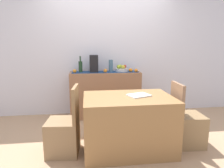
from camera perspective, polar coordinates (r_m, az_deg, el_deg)
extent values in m
cube|color=tan|center=(3.23, 1.00, -14.83)|extent=(6.40, 6.40, 0.02)
cube|color=silver|center=(4.07, -1.41, 10.38)|extent=(6.40, 0.06, 2.70)
cube|color=#976849|center=(3.93, -1.94, -2.98)|extent=(1.36, 0.42, 0.89)
cube|color=navy|center=(3.84, -1.99, 3.53)|extent=(1.28, 0.32, 0.01)
cylinder|color=silver|center=(3.88, 2.85, 4.08)|extent=(0.25, 0.25, 0.06)
sphere|color=red|center=(3.93, 3.67, 5.10)|extent=(0.07, 0.07, 0.07)
sphere|color=gold|center=(3.83, 3.25, 4.98)|extent=(0.07, 0.07, 0.07)
sphere|color=#93B42F|center=(3.94, 2.39, 5.14)|extent=(0.07, 0.07, 0.07)
sphere|color=#9AB32C|center=(3.85, 1.94, 5.03)|extent=(0.07, 0.07, 0.07)
cylinder|color=#1F3C22|center=(3.81, -9.09, 4.90)|extent=(0.07, 0.07, 0.21)
cylinder|color=#1F3C22|center=(3.80, -9.17, 7.23)|extent=(0.03, 0.03, 0.10)
cube|color=black|center=(3.81, -5.29, 5.88)|extent=(0.16, 0.18, 0.33)
cylinder|color=slate|center=(3.84, -0.34, 5.26)|extent=(0.08, 0.08, 0.24)
sphere|color=orange|center=(3.75, -1.94, 3.85)|extent=(0.07, 0.07, 0.07)
sphere|color=orange|center=(3.85, 5.40, 4.01)|extent=(0.07, 0.07, 0.07)
sphere|color=orange|center=(3.83, 6.97, 3.91)|extent=(0.07, 0.07, 0.07)
sphere|color=orange|center=(3.78, -10.76, 3.69)|extent=(0.07, 0.07, 0.07)
cube|color=#9A6E41|center=(2.72, 4.64, -11.18)|extent=(1.17, 0.80, 0.74)
cube|color=white|center=(2.65, 7.77, -3.26)|extent=(0.34, 0.30, 0.02)
cube|color=#91724E|center=(2.75, -13.98, -14.59)|extent=(0.43, 0.43, 0.45)
cube|color=olive|center=(2.56, -10.48, -5.60)|extent=(0.07, 0.40, 0.45)
cube|color=#92744D|center=(3.07, 21.00, -12.20)|extent=(0.42, 0.42, 0.45)
cube|color=#926C50|center=(2.86, 18.35, -4.22)|extent=(0.06, 0.40, 0.45)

